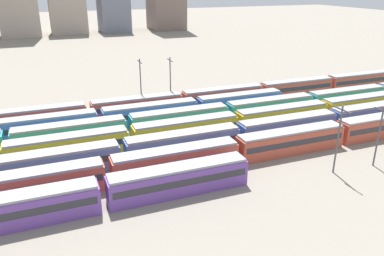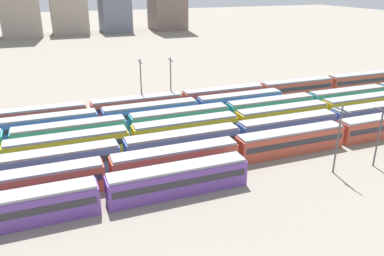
% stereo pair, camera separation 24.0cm
% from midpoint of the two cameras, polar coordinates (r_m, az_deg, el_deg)
% --- Properties ---
extents(train_track_0, '(55.80, 3.06, 3.75)m').
position_cam_midpoint_polar(train_track_0, '(46.66, -24.83, -11.03)').
color(train_track_0, '#6B429E').
rests_on(train_track_0, ground_plane).
extents(train_track_1, '(93.60, 3.06, 3.75)m').
position_cam_midpoint_polar(train_track_1, '(53.14, -2.33, -4.86)').
color(train_track_1, '#BC4C38').
rests_on(train_track_1, ground_plane).
extents(train_track_2, '(112.50, 3.06, 3.75)m').
position_cam_midpoint_polar(train_track_2, '(62.07, 7.00, -1.02)').
color(train_track_2, '#4C70BC').
rests_on(train_track_2, ground_plane).
extents(train_track_3, '(112.50, 3.06, 3.75)m').
position_cam_midpoint_polar(train_track_3, '(67.38, 6.72, 0.82)').
color(train_track_3, yellow).
rests_on(train_track_3, ground_plane).
extents(train_track_4, '(112.50, 3.06, 3.75)m').
position_cam_midpoint_polar(train_track_4, '(72.06, 5.36, 2.25)').
color(train_track_4, teal).
rests_on(train_track_4, ground_plane).
extents(train_track_5, '(74.70, 3.06, 3.75)m').
position_cam_midpoint_polar(train_track_5, '(70.49, -13.53, 1.29)').
color(train_track_5, '#4C70BC').
rests_on(train_track_5, ground_plane).
extents(train_track_6, '(112.50, 3.06, 3.75)m').
position_cam_midpoint_polar(train_track_6, '(79.18, -1.41, 4.10)').
color(train_track_6, '#BC4C38').
rests_on(train_track_6, ground_plane).
extents(catenary_pole_0, '(0.24, 3.20, 9.89)m').
position_cam_midpoint_polar(catenary_pole_0, '(55.34, 21.14, -1.20)').
color(catenary_pole_0, '#4C4C51').
rests_on(catenary_pole_0, ground_plane).
extents(catenary_pole_1, '(0.24, 3.20, 10.61)m').
position_cam_midpoint_polar(catenary_pole_1, '(78.90, -7.55, 6.85)').
color(catenary_pole_1, '#4C4C51').
rests_on(catenary_pole_1, ground_plane).
extents(catenary_pole_2, '(0.24, 3.20, 9.04)m').
position_cam_midpoint_polar(catenary_pole_2, '(59.93, 26.29, -0.76)').
color(catenary_pole_2, '#4C4C51').
rests_on(catenary_pole_2, ground_plane).
extents(catenary_pole_3, '(0.24, 3.20, 10.56)m').
position_cam_midpoint_polar(catenary_pole_3, '(80.14, -3.12, 7.21)').
color(catenary_pole_3, '#4C4C51').
rests_on(catenary_pole_3, ground_plane).
extents(distant_building_3, '(17.31, 13.17, 26.75)m').
position_cam_midpoint_polar(distant_building_3, '(205.73, -17.99, 17.00)').
color(distant_building_3, '#A89989').
rests_on(distant_building_3, ground_plane).
extents(distant_building_4, '(14.36, 19.04, 22.06)m').
position_cam_midpoint_polar(distant_building_4, '(208.63, -11.48, 16.98)').
color(distant_building_4, slate).
rests_on(distant_building_4, ground_plane).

